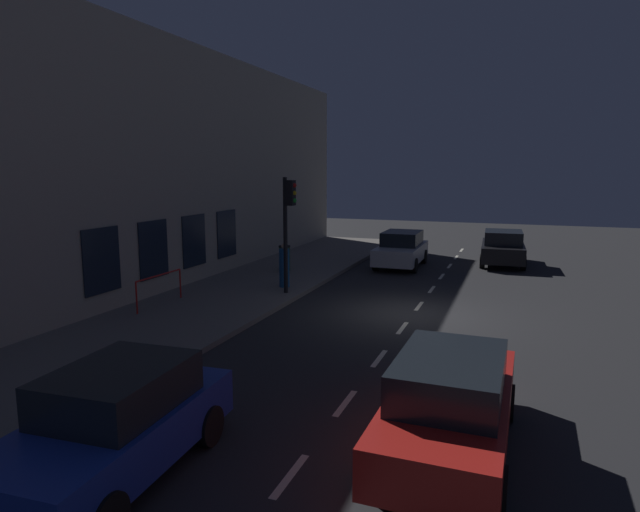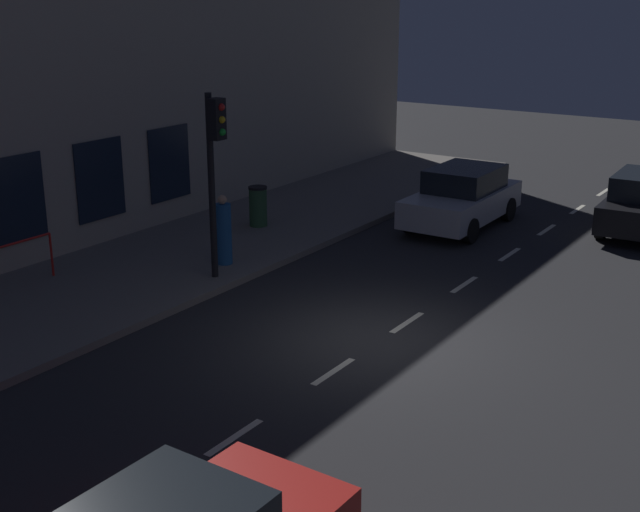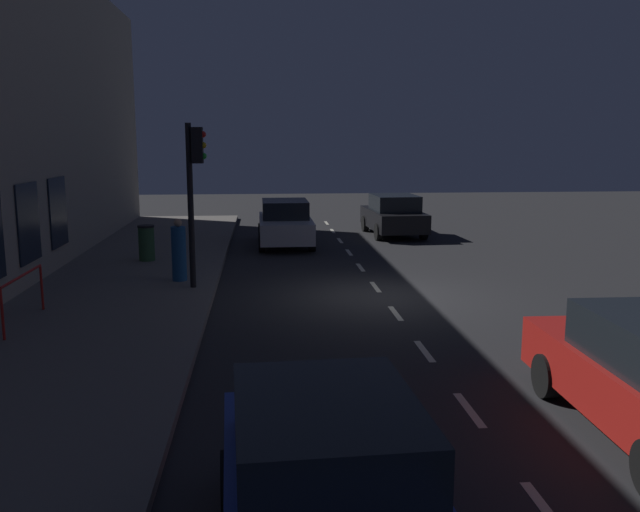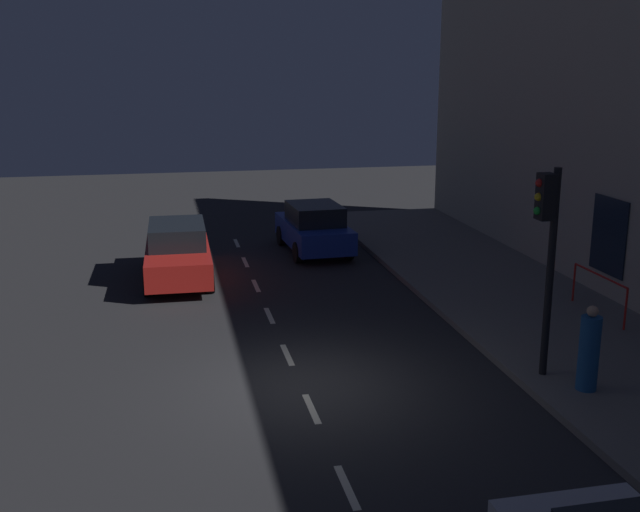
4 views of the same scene
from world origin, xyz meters
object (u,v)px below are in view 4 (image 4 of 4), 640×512
at_px(traffic_light, 547,236).
at_px(pedestrian_0, 589,352).
at_px(parked_car_1, 314,228).
at_px(parked_car_3, 178,252).

xyz_separation_m(traffic_light, pedestrian_0, (0.53, -0.82, -1.97)).
relative_size(parked_car_1, parked_car_3, 0.88).
xyz_separation_m(traffic_light, parked_car_3, (-6.46, 8.61, -2.05)).
bearing_deg(parked_car_3, traffic_light, 127.79).
bearing_deg(pedestrian_0, parked_car_3, 114.88).
distance_m(traffic_light, pedestrian_0, 2.19).
bearing_deg(traffic_light, parked_car_1, 100.93).
height_order(traffic_light, parked_car_3, traffic_light).
relative_size(traffic_light, parked_car_1, 0.98).
bearing_deg(parked_car_1, parked_car_3, -154.59).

